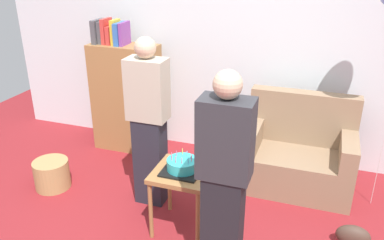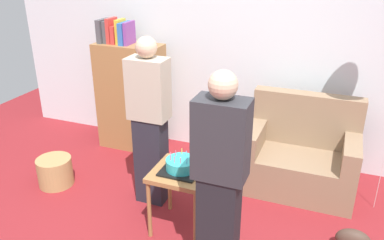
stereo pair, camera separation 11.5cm
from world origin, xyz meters
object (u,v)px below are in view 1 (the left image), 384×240
couch (298,155)px  birthday_cake (182,165)px  bookshelf (126,95)px  person_holding_cake (224,182)px  side_table (182,180)px  wicker_basket (52,174)px  handbag (353,236)px  person_blowing_candles (149,123)px

couch → birthday_cake: couch is taller
bookshelf → person_holding_cake: 2.39m
side_table → person_holding_cake: (0.47, -0.43, 0.34)m
wicker_basket → handbag: 2.95m
side_table → person_blowing_candles: 0.63m
bookshelf → side_table: size_ratio=2.70×
bookshelf → person_blowing_candles: size_ratio=0.97×
couch → person_holding_cake: person_holding_cake is taller
person_blowing_candles → side_table: bearing=-38.1°
bookshelf → wicker_basket: (-0.32, -1.10, -0.54)m
bookshelf → side_table: bookshelf is taller
couch → person_blowing_candles: bearing=-149.6°
birthday_cake → person_holding_cake: bearing=-42.5°
person_holding_cake → birthday_cake: bearing=-27.4°
person_blowing_candles → wicker_basket: 1.28m
person_holding_cake → handbag: person_holding_cake is taller
bookshelf → side_table: (1.20, -1.27, -0.19)m
person_blowing_candles → person_holding_cake: 1.17m
couch → wicker_basket: size_ratio=3.06×
person_holding_cake → person_blowing_candles: bearing=-23.9°
couch → person_holding_cake: (-0.40, -1.51, 0.49)m
person_blowing_candles → wicker_basket: bearing=-176.5°
person_blowing_candles → handbag: (1.87, -0.07, -0.73)m
bookshelf → couch: bearing=-5.4°
couch → wicker_basket: bearing=-159.3°
couch → wicker_basket: (-2.39, -0.90, -0.19)m
wicker_basket → birthday_cake: bearing=-6.5°
side_table → handbag: 1.50m
birthday_cake → wicker_basket: 1.60m
couch → person_holding_cake: 1.64m
bookshelf → birthday_cake: (1.20, -1.27, -0.05)m
couch → bookshelf: bearing=174.6°
side_table → birthday_cake: (-0.00, -0.00, 0.14)m
side_table → couch: bearing=50.9°
birthday_cake → wicker_basket: size_ratio=0.89×
bookshelf → side_table: bearing=-46.7°
bookshelf → birthday_cake: bookshelf is taller
side_table → person_holding_cake: person_holding_cake is taller
couch → wicker_basket: couch is taller
wicker_basket → person_blowing_candles: bearing=6.9°
side_table → wicker_basket: (-1.52, 0.17, -0.35)m
handbag → bookshelf: bearing=158.5°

